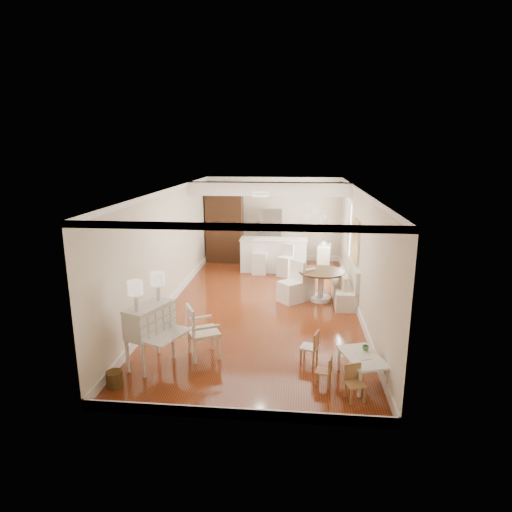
% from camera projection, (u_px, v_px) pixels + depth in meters
% --- Properties ---
extents(room, '(9.00, 9.04, 2.82)m').
position_uv_depth(room, '(265.00, 223.00, 10.17)').
color(room, brown).
rests_on(room, ground).
extents(secretary_bureau, '(1.14, 1.15, 1.12)m').
position_uv_depth(secretary_bureau, '(150.00, 335.00, 7.41)').
color(secretary_bureau, silver).
rests_on(secretary_bureau, ground).
extents(gustavian_armchair, '(0.76, 0.76, 0.98)m').
position_uv_depth(gustavian_armchair, '(203.00, 331.00, 7.74)').
color(gustavian_armchair, white).
rests_on(gustavian_armchair, ground).
extents(wicker_basket, '(0.30, 0.30, 0.26)m').
position_uv_depth(wicker_basket, '(114.00, 379.00, 6.81)').
color(wicker_basket, '#503819').
rests_on(wicker_basket, ground).
extents(kids_table, '(0.79, 1.03, 0.45)m').
position_uv_depth(kids_table, '(362.00, 369.00, 6.94)').
color(kids_table, white).
rests_on(kids_table, ground).
extents(kids_chair_a, '(0.30, 0.30, 0.51)m').
position_uv_depth(kids_chair_a, '(324.00, 370.00, 6.84)').
color(kids_chair_a, '#A7764C').
rests_on(kids_chair_a, ground).
extents(kids_chair_b, '(0.37, 0.37, 0.61)m').
position_uv_depth(kids_chair_b, '(309.00, 346.00, 7.56)').
color(kids_chair_b, tan).
rests_on(kids_chair_b, ground).
extents(kids_chair_c, '(0.34, 0.34, 0.56)m').
position_uv_depth(kids_chair_c, '(355.00, 383.00, 6.42)').
color(kids_chair_c, '#AB7E4D').
rests_on(kids_chair_c, ground).
extents(banquette, '(0.52, 1.60, 0.98)m').
position_uv_depth(banquette, '(344.00, 283.00, 10.52)').
color(banquette, silver).
rests_on(banquette, ground).
extents(dining_table, '(1.33, 1.33, 0.77)m').
position_uv_depth(dining_table, '(321.00, 286.00, 10.64)').
color(dining_table, '#472D16').
rests_on(dining_table, ground).
extents(slip_chair_near, '(0.70, 0.70, 1.03)m').
position_uv_depth(slip_chair_near, '(291.00, 282.00, 10.52)').
color(slip_chair_near, white).
rests_on(slip_chair_near, ground).
extents(slip_chair_far, '(0.56, 0.56, 0.82)m').
position_uv_depth(slip_chair_far, '(304.00, 283.00, 10.77)').
color(slip_chair_far, white).
rests_on(slip_chair_far, ground).
extents(breakfast_counter, '(2.05, 0.65, 1.03)m').
position_uv_depth(breakfast_counter, '(274.00, 255.00, 13.20)').
color(breakfast_counter, white).
rests_on(breakfast_counter, ground).
extents(bar_stool_left, '(0.45, 0.45, 1.07)m').
position_uv_depth(bar_stool_left, '(260.00, 257.00, 12.91)').
color(bar_stool_left, white).
rests_on(bar_stool_left, ground).
extents(bar_stool_right, '(0.51, 0.51, 0.95)m').
position_uv_depth(bar_stool_right, '(285.00, 261.00, 12.68)').
color(bar_stool_right, white).
rests_on(bar_stool_right, ground).
extents(pantry_cabinet, '(1.20, 0.60, 2.30)m').
position_uv_depth(pantry_cabinet, '(225.00, 228.00, 14.25)').
color(pantry_cabinet, '#381E11').
rests_on(pantry_cabinet, ground).
extents(fridge, '(0.75, 0.65, 1.80)m').
position_uv_depth(fridge, '(282.00, 236.00, 14.10)').
color(fridge, silver).
rests_on(fridge, ground).
extents(sideboard, '(0.47, 0.87, 0.80)m').
position_uv_depth(sideboard, '(324.00, 258.00, 13.33)').
color(sideboard, white).
rests_on(sideboard, ground).
extents(pencil_cup, '(0.14, 0.14, 0.09)m').
position_uv_depth(pencil_cup, '(365.00, 348.00, 7.07)').
color(pencil_cup, '#59995B').
rests_on(pencil_cup, kids_table).
extents(branch_vase, '(0.21, 0.21, 0.17)m').
position_uv_depth(branch_vase, '(324.00, 243.00, 13.19)').
color(branch_vase, white).
rests_on(branch_vase, sideboard).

